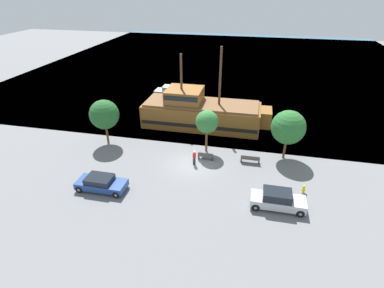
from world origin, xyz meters
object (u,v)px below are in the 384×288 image
at_px(bench_promenade_east, 250,159).
at_px(bench_promenade_west, 205,156).
at_px(fire_hydrant, 304,189).
at_px(moored_boat_dockside, 173,92).
at_px(pirate_ship, 201,112).
at_px(parked_car_curb_front, 101,183).
at_px(pedestrian_walking_near, 194,158).
at_px(parked_car_curb_mid, 278,200).

distance_m(bench_promenade_east, bench_promenade_west, 4.54).
xyz_separation_m(fire_hydrant, bench_promenade_east, (-4.79, 3.94, 0.03)).
bearing_deg(moored_boat_dockside, pirate_ship, -56.89).
bearing_deg(moored_boat_dockside, parked_car_curb_front, -89.17).
bearing_deg(bench_promenade_west, bench_promenade_east, 4.78).
xyz_separation_m(pirate_ship, bench_promenade_east, (6.58, -7.70, -1.35)).
relative_size(fire_hydrant, bench_promenade_west, 0.49).
height_order(parked_car_curb_front, bench_promenade_east, parked_car_curb_front).
relative_size(pirate_ship, bench_promenade_west, 10.03).
relative_size(fire_hydrant, pedestrian_walking_near, 0.49).
distance_m(pirate_ship, fire_hydrant, 16.34).
relative_size(parked_car_curb_front, bench_promenade_west, 2.79).
distance_m(parked_car_curb_mid, bench_promenade_west, 9.24).
xyz_separation_m(pirate_ship, bench_promenade_west, (2.06, -8.08, -1.37)).
relative_size(parked_car_curb_front, pedestrian_walking_near, 2.82).
distance_m(fire_hydrant, bench_promenade_east, 6.20).
relative_size(moored_boat_dockside, bench_promenade_west, 3.69).
bearing_deg(parked_car_curb_front, pirate_ship, 67.95).
distance_m(moored_boat_dockside, parked_car_curb_mid, 28.52).
xyz_separation_m(parked_car_curb_front, pedestrian_walking_near, (7.16, 5.77, 0.11)).
distance_m(pirate_ship, parked_car_curb_mid, 16.80).
relative_size(parked_car_curb_mid, bench_promenade_east, 2.29).
bearing_deg(parked_car_curb_mid, bench_promenade_east, 110.90).
distance_m(fire_hydrant, pedestrian_walking_near, 10.57).
relative_size(pirate_ship, parked_car_curb_mid, 3.60).
height_order(parked_car_curb_front, bench_promenade_west, parked_car_curb_front).
height_order(pirate_ship, parked_car_curb_mid, pirate_ship).
xyz_separation_m(parked_car_curb_mid, bench_promenade_west, (-6.98, 6.05, -0.34)).
bearing_deg(parked_car_curb_mid, bench_promenade_west, 139.10).
bearing_deg(pirate_ship, bench_promenade_west, -75.73).
bearing_deg(pedestrian_walking_near, moored_boat_dockside, 111.56).
height_order(parked_car_curb_mid, fire_hydrant, parked_car_curb_mid).
xyz_separation_m(moored_boat_dockside, bench_promenade_west, (8.47, -17.93, -0.19)).
xyz_separation_m(moored_boat_dockside, fire_hydrant, (17.79, -21.49, -0.21)).
distance_m(moored_boat_dockside, pedestrian_walking_near, 20.46).
distance_m(parked_car_curb_mid, pedestrian_walking_near, 9.35).
height_order(bench_promenade_east, pedestrian_walking_near, pedestrian_walking_near).
bearing_deg(pirate_ship, moored_boat_dockside, 123.11).
height_order(moored_boat_dockside, pedestrian_walking_near, moored_boat_dockside).
xyz_separation_m(fire_hydrant, pedestrian_walking_near, (-10.27, 2.46, 0.36)).
height_order(parked_car_curb_front, pedestrian_walking_near, pedestrian_walking_near).
relative_size(moored_boat_dockside, fire_hydrant, 7.57).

